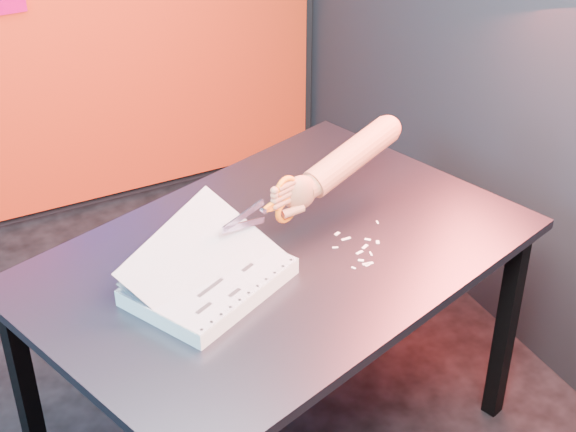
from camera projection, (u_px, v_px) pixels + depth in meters
room at (46, 52)px, 2.00m from camera, size 3.01×3.01×2.71m
work_table at (278, 275)px, 2.42m from camera, size 1.54×1.26×0.75m
printout_stack at (209, 281)px, 2.23m from camera, size 0.47×0.42×0.20m
scissors at (281, 202)px, 2.34m from camera, size 0.25×0.08×0.14m
hand_forearm at (343, 162)px, 2.46m from camera, size 0.46×0.17×0.17m
paper_clippings at (360, 248)px, 2.39m from camera, size 0.18×0.18×0.00m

